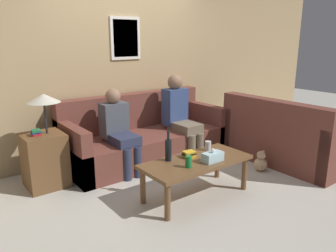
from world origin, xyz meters
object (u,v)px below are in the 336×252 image
person_right (180,113)px  teddy_bear (261,162)px  coffee_table (196,165)px  drinking_glass (208,146)px  couch_side (285,140)px  wine_bottle (168,149)px  couch_main (144,138)px  person_left (119,128)px

person_right → teddy_bear: person_right is taller
coffee_table → drinking_glass: (0.33, 0.16, 0.11)m
couch_side → person_right: 1.55m
couch_side → wine_bottle: couch_side is taller
couch_main → teddy_bear: 1.66m
couch_main → teddy_bear: (0.96, -1.34, -0.19)m
couch_main → person_left: person_left is taller
person_left → teddy_bear: 1.92m
person_right → coffee_table: bearing=-121.6°
wine_bottle → teddy_bear: bearing=-6.2°
coffee_table → person_left: size_ratio=1.14×
person_left → person_right: 1.02m
couch_main → teddy_bear: size_ratio=8.45×
drinking_glass → person_right: 1.07m
couch_side → person_right: (-1.02, 1.11, 0.33)m
person_right → teddy_bear: bearing=-67.9°
couch_side → coffee_table: (-1.73, -0.04, 0.06)m
wine_bottle → teddy_bear: 1.49m
couch_side → person_right: bearing=42.6°
couch_main → person_right: person_right is taller
drinking_glass → couch_side: bearing=-4.9°
drinking_glass → person_right: bearing=69.0°
wine_bottle → person_right: 1.37m
person_left → wine_bottle: bearing=-86.4°
wine_bottle → person_right: person_right is taller
couch_side → coffee_table: size_ratio=1.35×
wine_bottle → drinking_glass: size_ratio=3.10×
couch_side → teddy_bear: 0.59m
wine_bottle → couch_main: bearing=68.8°
couch_side → person_right: size_ratio=1.39×
person_left → teddy_bear: size_ratio=3.92×
coffee_table → person_right: size_ratio=1.03×
couch_side → person_left: 2.34m
teddy_bear → wine_bottle: bearing=173.8°
drinking_glass → person_left: size_ratio=0.10×
wine_bottle → person_left: person_left is taller
person_left → teddy_bear: bearing=-37.2°
wine_bottle → person_left: 0.97m
drinking_glass → teddy_bear: (0.84, -0.14, -0.36)m
couch_main → person_left: (-0.52, -0.21, 0.28)m
coffee_table → wine_bottle: 0.36m
couch_side → coffee_table: 1.73m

